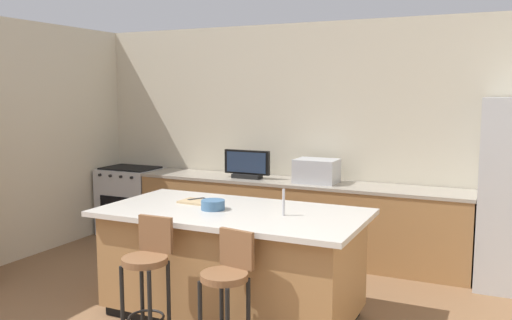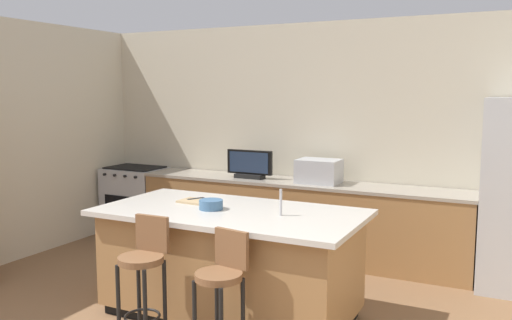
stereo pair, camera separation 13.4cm
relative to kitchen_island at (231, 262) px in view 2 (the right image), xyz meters
The scene contains 14 objects.
wall_back 2.41m from the kitchen_island, 92.45° to the left, with size 6.27×0.12×2.76m, color beige.
wall_left 3.17m from the kitchen_island, behind, with size 0.12×4.45×2.76m, color beige.
counter_back 1.85m from the kitchen_island, 94.02° to the left, with size 3.99×0.62×0.90m.
kitchen_island is the anchor object (origin of this frame).
range_oven 3.13m from the kitchen_island, 143.82° to the left, with size 0.79×0.63×0.92m.
microwave 1.94m from the kitchen_island, 85.88° to the left, with size 0.48×0.36×0.27m, color #B7BABF.
tv_monitor 2.02m from the kitchen_island, 112.22° to the left, with size 0.59×0.16×0.34m.
sink_faucet_back 2.03m from the kitchen_island, 95.91° to the left, with size 0.02×0.02×0.24m, color #B2B2B7.
sink_faucet_island 0.74m from the kitchen_island, ahead, with size 0.02×0.02×0.22m, color #B2B2B7.
bar_stool_left 0.87m from the kitchen_island, 110.49° to the right, with size 0.34×0.34×1.00m.
bar_stool_right 0.82m from the kitchen_island, 65.22° to the right, with size 0.34×0.36×0.95m.
fruit_bowl 0.53m from the kitchen_island, 161.69° to the right, with size 0.20×0.20×0.08m, color #3F668C.
tv_remote 0.71m from the kitchen_island, 156.61° to the left, with size 0.04×0.17×0.02m, color black.
cutting_board 0.66m from the kitchen_island, 162.53° to the left, with size 0.29×0.22×0.02m, color tan.
Camera 2 is at (2.31, -2.12, 1.95)m, focal length 37.81 mm.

